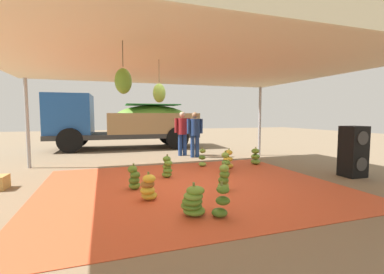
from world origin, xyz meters
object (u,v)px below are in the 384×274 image
(banana_bunch_8, at_px, (193,202))
(speaker_stack, at_px, (353,151))
(banana_bunch_1, at_px, (222,202))
(cargo_truck_main, at_px, (122,121))
(worker_0, at_px, (182,130))
(banana_bunch_6, at_px, (167,168))
(worker_1, at_px, (195,131))
(banana_bunch_4, at_px, (224,178))
(banana_bunch_2, at_px, (134,178))
(banana_bunch_3, at_px, (228,160))
(banana_bunch_0, at_px, (202,158))
(banana_bunch_5, at_px, (255,157))
(banana_bunch_7, at_px, (225,163))
(banana_bunch_9, at_px, (148,188))

(banana_bunch_8, height_order, speaker_stack, speaker_stack)
(banana_bunch_1, distance_m, cargo_truck_main, 9.09)
(banana_bunch_1, distance_m, speaker_stack, 4.40)
(cargo_truck_main, relative_size, worker_0, 4.00)
(banana_bunch_6, height_order, worker_1, worker_1)
(banana_bunch_4, bearing_deg, banana_bunch_8, -133.18)
(banana_bunch_2, bearing_deg, banana_bunch_1, -60.16)
(cargo_truck_main, bearing_deg, banana_bunch_3, -66.47)
(banana_bunch_0, distance_m, banana_bunch_8, 3.88)
(banana_bunch_5, height_order, banana_bunch_6, banana_bunch_6)
(banana_bunch_8, bearing_deg, banana_bunch_3, 55.63)
(banana_bunch_7, relative_size, worker_0, 0.35)
(banana_bunch_8, bearing_deg, worker_0, 75.04)
(banana_bunch_4, relative_size, banana_bunch_5, 1.06)
(banana_bunch_7, relative_size, banana_bunch_9, 1.14)
(banana_bunch_6, bearing_deg, banana_bunch_4, -59.80)
(banana_bunch_7, xyz_separation_m, worker_0, (-0.20, 3.26, 0.70))
(banana_bunch_4, bearing_deg, banana_bunch_2, 160.09)
(banana_bunch_5, bearing_deg, banana_bunch_9, -147.02)
(banana_bunch_0, height_order, banana_bunch_8, banana_bunch_0)
(banana_bunch_8, relative_size, worker_1, 0.31)
(banana_bunch_4, bearing_deg, banana_bunch_5, 46.46)
(banana_bunch_2, distance_m, banana_bunch_7, 2.58)
(banana_bunch_0, relative_size, banana_bunch_9, 1.12)
(banana_bunch_9, xyz_separation_m, speaker_stack, (5.07, 0.24, 0.40))
(banana_bunch_3, bearing_deg, banana_bunch_9, -141.09)
(worker_1, bearing_deg, worker_0, 119.72)
(banana_bunch_1, bearing_deg, banana_bunch_3, 62.15)
(banana_bunch_4, xyz_separation_m, worker_1, (0.84, 4.20, 0.69))
(banana_bunch_5, height_order, banana_bunch_7, banana_bunch_7)
(banana_bunch_3, xyz_separation_m, banana_bunch_8, (-2.08, -3.04, -0.03))
(banana_bunch_4, xyz_separation_m, banana_bunch_6, (-0.82, 1.42, -0.00))
(banana_bunch_0, relative_size, banana_bunch_3, 1.00)
(speaker_stack, bearing_deg, banana_bunch_9, -177.23)
(banana_bunch_6, xyz_separation_m, banana_bunch_7, (1.56, 0.05, 0.00))
(banana_bunch_8, height_order, banana_bunch_9, same)
(banana_bunch_5, bearing_deg, banana_bunch_1, -128.33)
(banana_bunch_8, relative_size, banana_bunch_9, 1.00)
(banana_bunch_4, xyz_separation_m, worker_0, (0.54, 4.73, 0.70))
(banana_bunch_2, height_order, banana_bunch_3, banana_bunch_3)
(banana_bunch_4, distance_m, banana_bunch_9, 1.54)
(banana_bunch_6, bearing_deg, banana_bunch_5, 15.57)
(speaker_stack, bearing_deg, worker_0, 122.99)
(banana_bunch_0, xyz_separation_m, speaker_stack, (3.05, -2.39, 0.38))
(banana_bunch_2, xyz_separation_m, banana_bunch_6, (0.87, 0.80, 0.01))
(worker_0, height_order, speaker_stack, worker_0)
(banana_bunch_8, bearing_deg, cargo_truck_main, 92.83)
(banana_bunch_6, distance_m, speaker_stack, 4.57)
(banana_bunch_2, bearing_deg, cargo_truck_main, 88.02)
(banana_bunch_4, bearing_deg, banana_bunch_0, 78.89)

